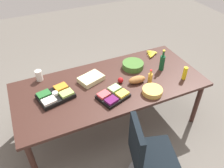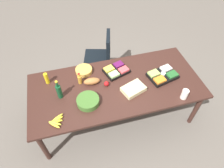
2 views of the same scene
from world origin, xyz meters
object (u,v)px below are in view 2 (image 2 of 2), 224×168
(conference_table, at_px, (116,88))
(mustard_bottle, at_px, (47,78))
(wine_bottle, at_px, (59,91))
(dressing_bottle, at_px, (80,79))
(banana_bunch, at_px, (56,121))
(apple_red, at_px, (106,84))
(sheet_cake, at_px, (133,89))
(office_chair, at_px, (100,61))
(mayo_jar, at_px, (185,94))
(salad_bowl, at_px, (88,101))
(veggie_tray, at_px, (163,75))
(fruit_platter, at_px, (116,70))
(bread_loaf, at_px, (92,81))
(chip_bowl, at_px, (84,70))

(conference_table, distance_m, mustard_bottle, 1.03)
(wine_bottle, xyz_separation_m, dressing_bottle, (0.31, 0.19, -0.05))
(banana_bunch, bearing_deg, wine_bottle, 76.30)
(apple_red, bearing_deg, sheet_cake, -29.62)
(office_chair, xyz_separation_m, mayo_jar, (0.87, -1.48, 0.47))
(salad_bowl, bearing_deg, wine_bottle, 149.12)
(dressing_bottle, bearing_deg, conference_table, -20.45)
(office_chair, bearing_deg, dressing_bottle, -120.25)
(veggie_tray, xyz_separation_m, mayo_jar, (0.11, -0.45, 0.04))
(salad_bowl, xyz_separation_m, fruit_platter, (0.54, 0.48, -0.01))
(banana_bunch, bearing_deg, mayo_jar, -2.38)
(salad_bowl, bearing_deg, dressing_bottle, 96.25)
(sheet_cake, relative_size, salad_bowl, 1.04)
(salad_bowl, bearing_deg, fruit_platter, 41.50)
(apple_red, height_order, salad_bowl, salad_bowl)
(apple_red, relative_size, mayo_jar, 0.50)
(apple_red, distance_m, mustard_bottle, 0.88)
(bread_loaf, xyz_separation_m, fruit_platter, (0.42, 0.14, -0.02))
(veggie_tray, xyz_separation_m, dressing_bottle, (-1.23, 0.21, 0.04))
(mustard_bottle, bearing_deg, sheet_cake, -22.24)
(fruit_platter, relative_size, dressing_bottle, 2.15)
(sheet_cake, bearing_deg, office_chair, 101.42)
(office_chair, relative_size, apple_red, 12.92)
(apple_red, height_order, mustard_bottle, mustard_bottle)
(mayo_jar, relative_size, mustard_bottle, 0.81)
(banana_bunch, bearing_deg, bread_loaf, 42.58)
(bread_loaf, bearing_deg, office_chair, 70.50)
(mustard_bottle, bearing_deg, bread_loaf, -16.72)
(office_chair, distance_m, banana_bunch, 1.71)
(banana_bunch, distance_m, bread_loaf, 0.78)
(mustard_bottle, xyz_separation_m, dressing_bottle, (0.47, -0.13, -0.02))
(wine_bottle, distance_m, dressing_bottle, 0.36)
(mayo_jar, distance_m, salad_bowl, 1.33)
(office_chair, distance_m, apple_red, 1.07)
(bread_loaf, height_order, chip_bowl, bread_loaf)
(apple_red, relative_size, dressing_bottle, 0.38)
(fruit_platter, bearing_deg, salad_bowl, -138.50)
(apple_red, height_order, dressing_bottle, dressing_bottle)
(wine_bottle, distance_m, bread_loaf, 0.50)
(veggie_tray, relative_size, chip_bowl, 1.84)
(sheet_cake, relative_size, fruit_platter, 0.75)
(fruit_platter, bearing_deg, office_chair, 98.15)
(veggie_tray, xyz_separation_m, chip_bowl, (-1.14, 0.42, -0.00))
(salad_bowl, bearing_deg, apple_red, 37.12)
(chip_bowl, relative_size, dressing_bottle, 1.30)
(mayo_jar, bearing_deg, veggie_tray, 104.27)
(mayo_jar, bearing_deg, bread_loaf, 153.09)
(apple_red, distance_m, mayo_jar, 1.11)
(conference_table, relative_size, office_chair, 2.59)
(bread_loaf, bearing_deg, apple_red, -25.39)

